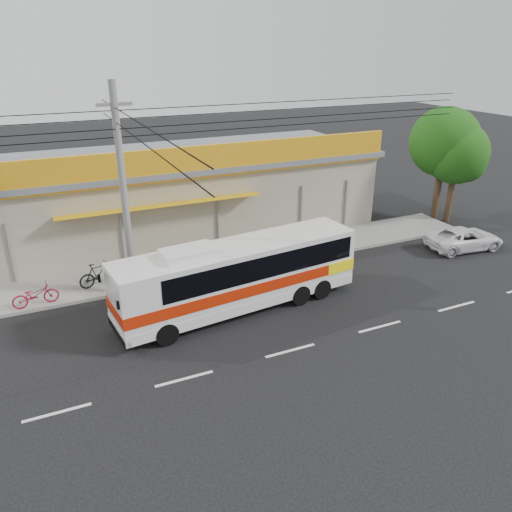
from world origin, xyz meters
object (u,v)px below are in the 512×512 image
(motorbike_red, at_px, (35,295))
(motorbike_dark, at_px, (99,274))
(white_car, at_px, (464,239))
(tree_far, at_px, (459,155))
(utility_pole, at_px, (116,123))
(coach_bus, at_px, (243,271))
(tree_near, at_px, (447,144))

(motorbike_red, bearing_deg, motorbike_dark, -77.81)
(white_car, bearing_deg, tree_far, -28.22)
(utility_pole, xyz_separation_m, tree_far, (20.02, 1.84, -3.33))
(coach_bus, distance_m, utility_pole, 7.62)
(utility_pole, bearing_deg, tree_far, 5.25)
(coach_bus, distance_m, white_car, 13.57)
(utility_pole, relative_size, tree_near, 4.91)
(coach_bus, bearing_deg, tree_near, 13.35)
(motorbike_dark, distance_m, utility_pole, 7.03)
(white_car, distance_m, utility_pole, 18.83)
(tree_far, bearing_deg, motorbike_dark, -178.71)
(coach_bus, xyz_separation_m, motorbike_red, (-7.91, 3.55, -1.07))
(motorbike_dark, bearing_deg, white_car, -115.51)
(coach_bus, distance_m, motorbike_red, 8.74)
(tree_near, bearing_deg, motorbike_dark, -176.65)
(motorbike_red, xyz_separation_m, motorbike_dark, (2.71, 0.86, 0.07))
(motorbike_dark, height_order, tree_far, tree_far)
(motorbike_red, height_order, motorbike_dark, motorbike_dark)
(motorbike_red, height_order, tree_near, tree_near)
(motorbike_red, xyz_separation_m, utility_pole, (3.98, -0.50, 6.85))
(utility_pole, height_order, tree_near, utility_pole)
(tree_near, bearing_deg, coach_bus, -160.32)
(tree_near, xyz_separation_m, tree_far, (0.32, -0.75, -0.53))
(utility_pole, xyz_separation_m, tree_near, (19.70, 2.59, -2.80))
(coach_bus, distance_m, motorbike_dark, 6.90)
(motorbike_dark, bearing_deg, coach_bus, -145.77)
(white_car, height_order, utility_pole, utility_pole)
(motorbike_dark, xyz_separation_m, tree_near, (20.98, 1.23, 3.98))
(tree_near, height_order, tree_far, tree_near)
(coach_bus, xyz_separation_m, tree_far, (16.10, 4.89, 2.44))
(white_car, bearing_deg, motorbike_red, 89.87)
(motorbike_dark, distance_m, tree_far, 21.58)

